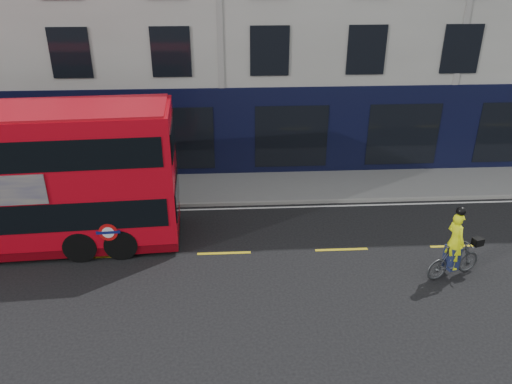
{
  "coord_description": "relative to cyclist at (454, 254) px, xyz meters",
  "views": [
    {
      "loc": [
        0.28,
        -12.74,
        9.19
      ],
      "look_at": [
        1.15,
        2.79,
        1.64
      ],
      "focal_mm": 35.0,
      "sensor_mm": 36.0,
      "label": 1
    }
  ],
  "objects": [
    {
      "name": "pavement",
      "position": [
        -7.08,
        6.7,
        -0.76
      ],
      "size": [
        60.0,
        3.0,
        0.12
      ],
      "primitive_type": "cube",
      "color": "slate",
      "rests_on": "ground"
    },
    {
      "name": "road_edge_line",
      "position": [
        -7.08,
        4.9,
        -0.82
      ],
      "size": [
        58.0,
        0.1,
        0.01
      ],
      "primitive_type": "cube",
      "color": "silver",
      "rests_on": "ground"
    },
    {
      "name": "cyclist",
      "position": [
        0.0,
        0.0,
        0.0
      ],
      "size": [
        2.01,
        1.1,
        2.46
      ],
      "rotation": [
        0.0,
        0.0,
        0.31
      ],
      "color": "#444749",
      "rests_on": "ground"
    },
    {
      "name": "lane_dashes",
      "position": [
        -7.08,
        1.7,
        -0.82
      ],
      "size": [
        58.0,
        0.12,
        0.01
      ],
      "primitive_type": null,
      "color": "gold",
      "rests_on": "ground"
    },
    {
      "name": "kerb",
      "position": [
        -7.08,
        5.2,
        -0.75
      ],
      "size": [
        60.0,
        0.12,
        0.13
      ],
      "primitive_type": "cube",
      "color": "gray",
      "rests_on": "ground"
    },
    {
      "name": "ground",
      "position": [
        -7.08,
        0.2,
        -0.82
      ],
      "size": [
        120.0,
        120.0,
        0.0
      ],
      "primitive_type": "plane",
      "color": "black",
      "rests_on": "ground"
    }
  ]
}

